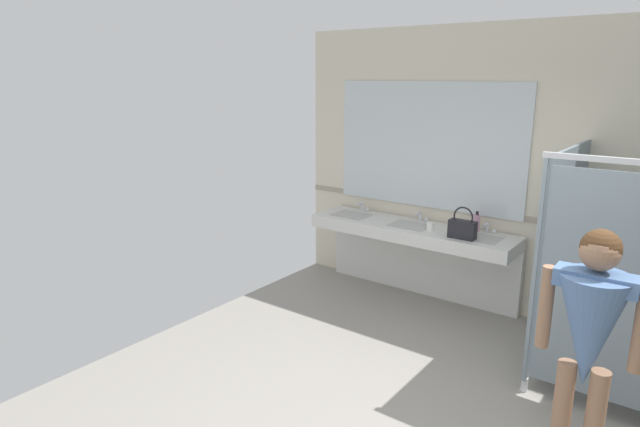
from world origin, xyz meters
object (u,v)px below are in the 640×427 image
(handbag, at_px, (462,228))
(paper_cup, at_px, (430,227))
(person_standing, at_px, (589,331))
(soap_dispenser, at_px, (477,223))

(handbag, height_order, paper_cup, handbag)
(person_standing, relative_size, paper_cup, 18.87)
(person_standing, relative_size, handbag, 4.99)
(paper_cup, bearing_deg, soap_dispenser, 31.98)
(person_standing, distance_m, handbag, 2.36)
(soap_dispenser, bearing_deg, paper_cup, -148.02)
(person_standing, distance_m, soap_dispenser, 2.60)
(handbag, distance_m, paper_cup, 0.39)
(person_standing, height_order, paper_cup, person_standing)
(handbag, bearing_deg, paper_cup, 169.43)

